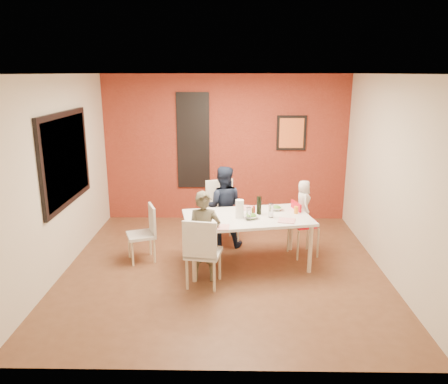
{
  "coord_description": "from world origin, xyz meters",
  "views": [
    {
      "loc": [
        0.1,
        -5.77,
        2.72
      ],
      "look_at": [
        0.0,
        0.3,
        1.05
      ],
      "focal_mm": 35.0,
      "sensor_mm": 36.0,
      "label": 1
    }
  ],
  "objects_px": {
    "chair_far": "(221,207)",
    "child_far": "(223,206)",
    "dining_table": "(247,221)",
    "child_near": "(204,237)",
    "toddler": "(303,202)",
    "chair_left": "(146,230)",
    "chair_near": "(202,250)",
    "high_chair": "(301,223)",
    "paper_towel_roll": "(240,209)",
    "wine_bottle": "(259,205)"
  },
  "relations": [
    {
      "from": "dining_table",
      "to": "toddler",
      "type": "bearing_deg",
      "value": 23.11
    },
    {
      "from": "chair_left",
      "to": "toddler",
      "type": "relative_size",
      "value": 1.25
    },
    {
      "from": "child_far",
      "to": "toddler",
      "type": "bearing_deg",
      "value": 165.13
    },
    {
      "from": "chair_left",
      "to": "chair_near",
      "type": "bearing_deg",
      "value": 24.82
    },
    {
      "from": "child_near",
      "to": "child_far",
      "type": "height_order",
      "value": "child_far"
    },
    {
      "from": "chair_near",
      "to": "wine_bottle",
      "type": "height_order",
      "value": "wine_bottle"
    },
    {
      "from": "child_far",
      "to": "paper_towel_roll",
      "type": "xyz_separation_m",
      "value": [
        0.25,
        -0.8,
        0.21
      ]
    },
    {
      "from": "chair_near",
      "to": "high_chair",
      "type": "relative_size",
      "value": 1.1
    },
    {
      "from": "child_near",
      "to": "toddler",
      "type": "xyz_separation_m",
      "value": [
        1.44,
        0.84,
        0.23
      ]
    },
    {
      "from": "dining_table",
      "to": "chair_near",
      "type": "bearing_deg",
      "value": -129.79
    },
    {
      "from": "chair_far",
      "to": "chair_left",
      "type": "relative_size",
      "value": 1.2
    },
    {
      "from": "chair_left",
      "to": "high_chair",
      "type": "relative_size",
      "value": 0.98
    },
    {
      "from": "chair_near",
      "to": "toddler",
      "type": "height_order",
      "value": "toddler"
    },
    {
      "from": "child_near",
      "to": "wine_bottle",
      "type": "height_order",
      "value": "child_near"
    },
    {
      "from": "high_chair",
      "to": "child_near",
      "type": "relative_size",
      "value": 0.7
    },
    {
      "from": "high_chair",
      "to": "child_near",
      "type": "xyz_separation_m",
      "value": [
        -1.42,
        -0.83,
        0.1
      ]
    },
    {
      "from": "dining_table",
      "to": "chair_left",
      "type": "relative_size",
      "value": 2.3
    },
    {
      "from": "wine_bottle",
      "to": "dining_table",
      "type": "bearing_deg",
      "value": -149.77
    },
    {
      "from": "wine_bottle",
      "to": "child_near",
      "type": "bearing_deg",
      "value": -142.7
    },
    {
      "from": "chair_left",
      "to": "child_near",
      "type": "distance_m",
      "value": 1.1
    },
    {
      "from": "child_far",
      "to": "child_near",
      "type": "bearing_deg",
      "value": 81.56
    },
    {
      "from": "toddler",
      "to": "high_chair",
      "type": "bearing_deg",
      "value": 120.7
    },
    {
      "from": "high_chair",
      "to": "child_near",
      "type": "distance_m",
      "value": 1.65
    },
    {
      "from": "high_chair",
      "to": "toddler",
      "type": "distance_m",
      "value": 0.33
    },
    {
      "from": "toddler",
      "to": "chair_far",
      "type": "bearing_deg",
      "value": 59.39
    },
    {
      "from": "high_chair",
      "to": "dining_table",
      "type": "bearing_deg",
      "value": 94.49
    },
    {
      "from": "dining_table",
      "to": "paper_towel_roll",
      "type": "xyz_separation_m",
      "value": [
        -0.11,
        -0.07,
        0.2
      ]
    },
    {
      "from": "high_chair",
      "to": "child_near",
      "type": "height_order",
      "value": "child_near"
    },
    {
      "from": "dining_table",
      "to": "child_near",
      "type": "bearing_deg",
      "value": -140.83
    },
    {
      "from": "child_near",
      "to": "chair_near",
      "type": "bearing_deg",
      "value": -93.05
    },
    {
      "from": "child_near",
      "to": "child_far",
      "type": "bearing_deg",
      "value": 79.68
    },
    {
      "from": "chair_left",
      "to": "paper_towel_roll",
      "type": "distance_m",
      "value": 1.45
    },
    {
      "from": "chair_near",
      "to": "wine_bottle",
      "type": "relative_size",
      "value": 3.56
    },
    {
      "from": "chair_near",
      "to": "chair_far",
      "type": "bearing_deg",
      "value": -87.38
    },
    {
      "from": "chair_far",
      "to": "high_chair",
      "type": "xyz_separation_m",
      "value": [
        1.22,
        -0.63,
        -0.05
      ]
    },
    {
      "from": "chair_left",
      "to": "high_chair",
      "type": "distance_m",
      "value": 2.33
    },
    {
      "from": "chair_left",
      "to": "child_near",
      "type": "height_order",
      "value": "child_near"
    },
    {
      "from": "dining_table",
      "to": "child_far",
      "type": "relative_size",
      "value": 1.47
    },
    {
      "from": "chair_far",
      "to": "child_far",
      "type": "height_order",
      "value": "child_far"
    },
    {
      "from": "chair_far",
      "to": "chair_left",
      "type": "distance_m",
      "value": 1.39
    },
    {
      "from": "dining_table",
      "to": "wine_bottle",
      "type": "bearing_deg",
      "value": 30.23
    },
    {
      "from": "chair_left",
      "to": "child_far",
      "type": "relative_size",
      "value": 0.64
    },
    {
      "from": "child_near",
      "to": "chair_far",
      "type": "bearing_deg",
      "value": 82.57
    },
    {
      "from": "chair_near",
      "to": "toddler",
      "type": "distance_m",
      "value": 1.84
    },
    {
      "from": "dining_table",
      "to": "high_chair",
      "type": "height_order",
      "value": "high_chair"
    },
    {
      "from": "dining_table",
      "to": "toddler",
      "type": "height_order",
      "value": "toddler"
    },
    {
      "from": "child_far",
      "to": "chair_near",
      "type": "bearing_deg",
      "value": 82.76
    },
    {
      "from": "dining_table",
      "to": "chair_left",
      "type": "xyz_separation_m",
      "value": [
        -1.49,
        0.14,
        -0.2
      ]
    },
    {
      "from": "chair_near",
      "to": "chair_left",
      "type": "height_order",
      "value": "chair_near"
    },
    {
      "from": "chair_near",
      "to": "wine_bottle",
      "type": "distance_m",
      "value": 1.18
    }
  ]
}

